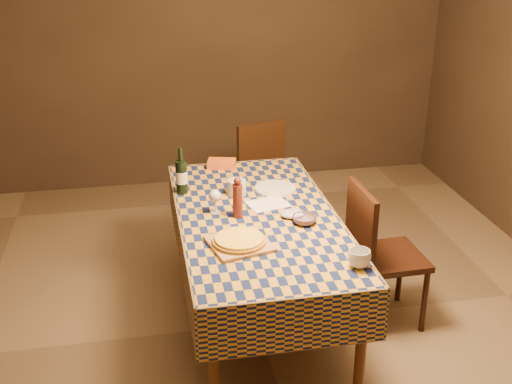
# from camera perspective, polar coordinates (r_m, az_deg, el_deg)

# --- Properties ---
(room) EXTENTS (5.00, 5.10, 2.70)m
(room) POSITION_cam_1_polar(r_m,az_deg,el_deg) (3.60, 0.15, 6.27)
(room) COLOR brown
(room) RESTS_ON ground
(dining_table) EXTENTS (0.94, 1.84, 0.77)m
(dining_table) POSITION_cam_1_polar(r_m,az_deg,el_deg) (3.85, 0.14, -3.11)
(dining_table) COLOR brown
(dining_table) RESTS_ON ground
(cutting_board) EXTENTS (0.37, 0.37, 0.02)m
(cutting_board) POSITION_cam_1_polar(r_m,az_deg,el_deg) (3.47, -1.49, -4.62)
(cutting_board) COLOR #A17B4B
(cutting_board) RESTS_ON dining_table
(pizza) EXTENTS (0.34, 0.34, 0.03)m
(pizza) POSITION_cam_1_polar(r_m,az_deg,el_deg) (3.46, -1.50, -4.28)
(pizza) COLOR #A26C1B
(pizza) RESTS_ON cutting_board
(pepper_mill) EXTENTS (0.07, 0.07, 0.25)m
(pepper_mill) POSITION_cam_1_polar(r_m,az_deg,el_deg) (3.75, -1.64, -0.59)
(pepper_mill) COLOR #521913
(pepper_mill) RESTS_ON dining_table
(bowl) EXTENTS (0.16, 0.16, 0.04)m
(bowl) POSITION_cam_1_polar(r_m,az_deg,el_deg) (3.72, 4.34, -2.47)
(bowl) COLOR #674C56
(bowl) RESTS_ON dining_table
(wine_glass) EXTENTS (0.08, 0.08, 0.15)m
(wine_glass) POSITION_cam_1_polar(r_m,az_deg,el_deg) (3.81, -3.68, -0.43)
(wine_glass) COLOR silver
(wine_glass) RESTS_ON dining_table
(wine_bottle) EXTENTS (0.08, 0.08, 0.30)m
(wine_bottle) POSITION_cam_1_polar(r_m,az_deg,el_deg) (4.11, -6.64, 1.40)
(wine_bottle) COLOR black
(wine_bottle) RESTS_ON dining_table
(deli_tub) EXTENTS (0.12, 0.12, 0.10)m
(deli_tub) POSITION_cam_1_polar(r_m,az_deg,el_deg) (4.07, -1.73, 0.40)
(deli_tub) COLOR silver
(deli_tub) RESTS_ON dining_table
(takeout_container) EXTENTS (0.22, 0.18, 0.05)m
(takeout_container) POSITION_cam_1_polar(r_m,az_deg,el_deg) (4.55, -3.07, 2.53)
(takeout_container) COLOR #D25D1B
(takeout_container) RESTS_ON dining_table
(white_plate) EXTENTS (0.31, 0.31, 0.02)m
(white_plate) POSITION_cam_1_polar(r_m,az_deg,el_deg) (4.17, 1.71, 0.32)
(white_plate) COLOR silver
(white_plate) RESTS_ON dining_table
(tumbler) EXTENTS (0.12, 0.12, 0.09)m
(tumbler) POSITION_cam_1_polar(r_m,az_deg,el_deg) (3.30, 9.18, -5.86)
(tumbler) COLOR silver
(tumbler) RESTS_ON dining_table
(flour_patch) EXTENTS (0.28, 0.24, 0.00)m
(flour_patch) POSITION_cam_1_polar(r_m,az_deg,el_deg) (3.96, 1.08, -1.06)
(flour_patch) COLOR white
(flour_patch) RESTS_ON dining_table
(flour_bag) EXTENTS (0.16, 0.12, 0.04)m
(flour_bag) POSITION_cam_1_polar(r_m,az_deg,el_deg) (3.79, 3.28, -1.93)
(flour_bag) COLOR #ABB2DB
(flour_bag) RESTS_ON dining_table
(chair_far) EXTENTS (0.53, 0.54, 0.93)m
(chair_far) POSITION_cam_1_polar(r_m,az_deg,el_deg) (5.23, -0.12, 2.24)
(chair_far) COLOR black
(chair_far) RESTS_ON ground
(chair_right) EXTENTS (0.44, 0.43, 0.93)m
(chair_right) POSITION_cam_1_polar(r_m,az_deg,el_deg) (4.03, 10.68, -4.96)
(chair_right) COLOR black
(chair_right) RESTS_ON ground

